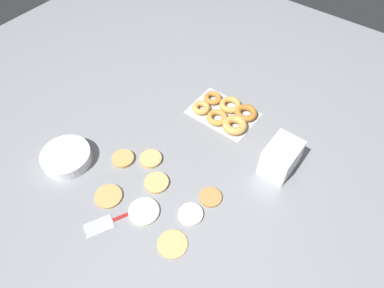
{
  "coord_description": "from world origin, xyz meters",
  "views": [
    {
      "loc": [
        -0.53,
        0.58,
        1.16
      ],
      "look_at": [
        0.01,
        -0.13,
        0.04
      ],
      "focal_mm": 32.0,
      "sensor_mm": 36.0,
      "label": 1
    }
  ],
  "objects_px": {
    "pancake_5": "(172,244)",
    "donut_tray": "(226,113)",
    "pancake_1": "(108,196)",
    "pancake_7": "(191,214)",
    "batter_bowl": "(67,157)",
    "pancake_6": "(151,159)",
    "spatula": "(106,223)",
    "pancake_0": "(144,211)",
    "pancake_4": "(210,197)",
    "pancake_2": "(156,183)",
    "pancake_3": "(123,159)",
    "container_stack": "(281,158)"
  },
  "relations": [
    {
      "from": "pancake_5",
      "to": "donut_tray",
      "type": "height_order",
      "value": "donut_tray"
    },
    {
      "from": "pancake_1",
      "to": "pancake_7",
      "type": "height_order",
      "value": "pancake_7"
    },
    {
      "from": "batter_bowl",
      "to": "pancake_7",
      "type": "bearing_deg",
      "value": -168.82
    },
    {
      "from": "pancake_6",
      "to": "spatula",
      "type": "height_order",
      "value": "pancake_6"
    },
    {
      "from": "pancake_0",
      "to": "pancake_1",
      "type": "relative_size",
      "value": 1.09
    },
    {
      "from": "pancake_4",
      "to": "batter_bowl",
      "type": "xyz_separation_m",
      "value": [
        0.58,
        0.21,
        0.02
      ]
    },
    {
      "from": "pancake_1",
      "to": "pancake_2",
      "type": "relative_size",
      "value": 1.09
    },
    {
      "from": "pancake_3",
      "to": "pancake_6",
      "type": "relative_size",
      "value": 0.99
    },
    {
      "from": "container_stack",
      "to": "spatula",
      "type": "bearing_deg",
      "value": 57.66
    },
    {
      "from": "pancake_2",
      "to": "pancake_0",
      "type": "bearing_deg",
      "value": 109.77
    },
    {
      "from": "pancake_0",
      "to": "donut_tray",
      "type": "bearing_deg",
      "value": -87.17
    },
    {
      "from": "batter_bowl",
      "to": "container_stack",
      "type": "bearing_deg",
      "value": -145.04
    },
    {
      "from": "pancake_7",
      "to": "batter_bowl",
      "type": "height_order",
      "value": "batter_bowl"
    },
    {
      "from": "spatula",
      "to": "pancake_0",
      "type": "bearing_deg",
      "value": 172.68
    },
    {
      "from": "donut_tray",
      "to": "pancake_3",
      "type": "bearing_deg",
      "value": 66.79
    },
    {
      "from": "pancake_1",
      "to": "pancake_4",
      "type": "distance_m",
      "value": 0.39
    },
    {
      "from": "pancake_7",
      "to": "donut_tray",
      "type": "bearing_deg",
      "value": -70.71
    },
    {
      "from": "pancake_5",
      "to": "batter_bowl",
      "type": "xyz_separation_m",
      "value": [
        0.58,
        -0.02,
        0.02
      ]
    },
    {
      "from": "pancake_7",
      "to": "pancake_5",
      "type": "bearing_deg",
      "value": 97.61
    },
    {
      "from": "pancake_1",
      "to": "pancake_6",
      "type": "distance_m",
      "value": 0.23
    },
    {
      "from": "pancake_1",
      "to": "pancake_5",
      "type": "xyz_separation_m",
      "value": [
        -0.32,
        -0.0,
        -0.0
      ]
    },
    {
      "from": "pancake_1",
      "to": "pancake_4",
      "type": "relative_size",
      "value": 1.21
    },
    {
      "from": "spatula",
      "to": "pancake_6",
      "type": "bearing_deg",
      "value": -142.5
    },
    {
      "from": "pancake_1",
      "to": "pancake_7",
      "type": "xyz_separation_m",
      "value": [
        -0.3,
        -0.13,
        0.0
      ]
    },
    {
      "from": "pancake_3",
      "to": "batter_bowl",
      "type": "bearing_deg",
      "value": 38.21
    },
    {
      "from": "pancake_2",
      "to": "donut_tray",
      "type": "distance_m",
      "value": 0.48
    },
    {
      "from": "pancake_1",
      "to": "pancake_6",
      "type": "bearing_deg",
      "value": -93.21
    },
    {
      "from": "pancake_7",
      "to": "batter_bowl",
      "type": "bearing_deg",
      "value": 11.18
    },
    {
      "from": "batter_bowl",
      "to": "donut_tray",
      "type": "bearing_deg",
      "value": -121.96
    },
    {
      "from": "pancake_7",
      "to": "pancake_6",
      "type": "bearing_deg",
      "value": -19.4
    },
    {
      "from": "pancake_2",
      "to": "pancake_5",
      "type": "relative_size",
      "value": 0.9
    },
    {
      "from": "pancake_2",
      "to": "pancake_5",
      "type": "xyz_separation_m",
      "value": [
        -0.21,
        0.16,
        -0.0
      ]
    },
    {
      "from": "pancake_0",
      "to": "pancake_4",
      "type": "xyz_separation_m",
      "value": [
        -0.16,
        -0.2,
        -0.0
      ]
    },
    {
      "from": "pancake_3",
      "to": "pancake_7",
      "type": "bearing_deg",
      "value": 175.2
    },
    {
      "from": "pancake_2",
      "to": "pancake_7",
      "type": "xyz_separation_m",
      "value": [
        -0.19,
        0.03,
        -0.0
      ]
    },
    {
      "from": "pancake_0",
      "to": "donut_tray",
      "type": "xyz_separation_m",
      "value": [
        0.03,
        -0.6,
        0.01
      ]
    },
    {
      "from": "pancake_3",
      "to": "batter_bowl",
      "type": "relative_size",
      "value": 0.45
    },
    {
      "from": "pancake_1",
      "to": "pancake_3",
      "type": "bearing_deg",
      "value": -63.88
    },
    {
      "from": "pancake_2",
      "to": "pancake_4",
      "type": "relative_size",
      "value": 1.11
    },
    {
      "from": "donut_tray",
      "to": "spatula",
      "type": "relative_size",
      "value": 1.37
    },
    {
      "from": "pancake_0",
      "to": "pancake_7",
      "type": "height_order",
      "value": "same"
    },
    {
      "from": "pancake_0",
      "to": "pancake_3",
      "type": "distance_m",
      "value": 0.26
    },
    {
      "from": "pancake_4",
      "to": "pancake_7",
      "type": "height_order",
      "value": "pancake_7"
    },
    {
      "from": "pancake_4",
      "to": "container_stack",
      "type": "relative_size",
      "value": 0.55
    },
    {
      "from": "pancake_1",
      "to": "pancake_6",
      "type": "xyz_separation_m",
      "value": [
        -0.01,
        -0.23,
        0.0
      ]
    },
    {
      "from": "pancake_0",
      "to": "donut_tray",
      "type": "distance_m",
      "value": 0.6
    },
    {
      "from": "pancake_4",
      "to": "pancake_6",
      "type": "distance_m",
      "value": 0.3
    },
    {
      "from": "pancake_7",
      "to": "donut_tray",
      "type": "height_order",
      "value": "donut_tray"
    },
    {
      "from": "pancake_4",
      "to": "pancake_5",
      "type": "bearing_deg",
      "value": 90.12
    },
    {
      "from": "batter_bowl",
      "to": "pancake_4",
      "type": "bearing_deg",
      "value": -159.62
    }
  ]
}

